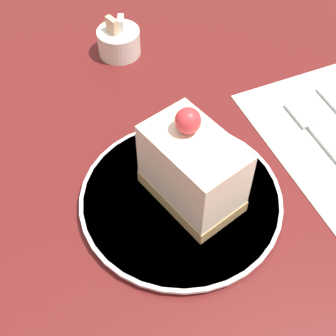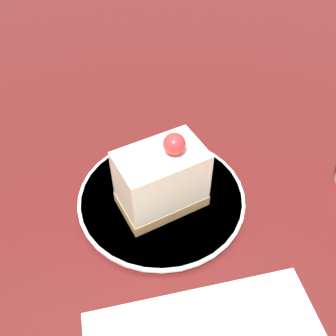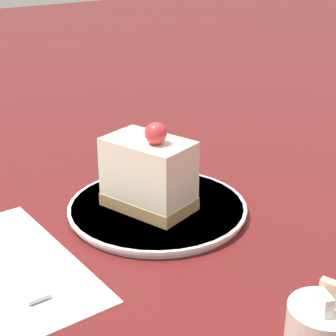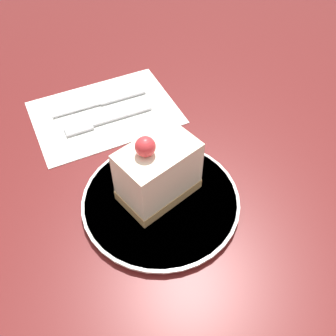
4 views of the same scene
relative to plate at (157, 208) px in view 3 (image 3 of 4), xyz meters
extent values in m
plane|color=#5B1919|center=(0.01, 0.04, -0.01)|extent=(4.00, 4.00, 0.00)
cylinder|color=silver|center=(0.00, 0.00, 0.00)|extent=(0.21, 0.21, 0.01)
cylinder|color=silver|center=(0.00, 0.00, 0.00)|extent=(0.22, 0.22, 0.00)
cube|color=#AD8451|center=(0.01, 0.00, 0.01)|extent=(0.09, 0.12, 0.02)
cube|color=#EFE5C6|center=(0.01, 0.00, 0.06)|extent=(0.09, 0.12, 0.07)
sphere|color=red|center=(0.02, 0.01, 0.10)|extent=(0.03, 0.03, 0.03)
cube|color=#B2B2B7|center=(0.19, -0.02, 0.00)|extent=(0.01, 0.11, 0.00)
cube|color=#B2B2B7|center=(0.19, 0.06, 0.00)|extent=(0.02, 0.05, 0.00)
cylinder|color=silver|center=(0.03, 0.27, 0.01)|extent=(0.06, 0.06, 0.04)
cube|color=#D8B28C|center=(0.02, 0.27, 0.04)|extent=(0.01, 0.02, 0.02)
cube|color=white|center=(0.03, 0.28, 0.04)|extent=(0.02, 0.02, 0.02)
camera|label=1|loc=(-0.13, -0.26, 0.42)|focal=50.00mm
camera|label=2|loc=(0.31, -0.06, 0.39)|focal=40.00mm
camera|label=3|loc=(0.36, 0.50, 0.32)|focal=60.00mm
camera|label=4|loc=(-0.28, 0.12, 0.42)|focal=40.00mm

